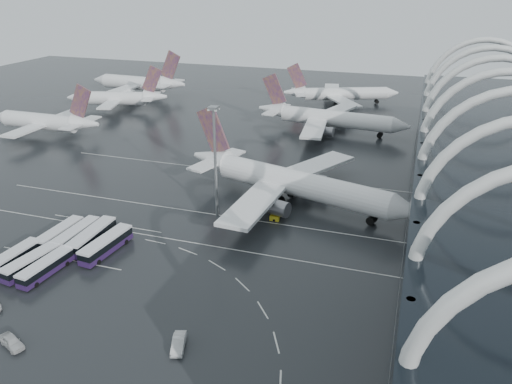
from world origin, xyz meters
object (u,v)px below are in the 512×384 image
(airliner_gate_c, at_px, (339,94))
(jet_remote_west, at_px, (46,122))
(jet_remote_far, at_px, (140,83))
(bus_row_far_b, at_px, (31,262))
(bus_row_far_a, at_px, (13,259))
(bus_row_near_c, at_px, (92,237))
(jet_remote_mid, at_px, (119,98))
(van_curve_c, at_px, (179,343))
(van_curve_b, at_px, (12,342))
(gse_cart_belly_b, at_px, (351,200))
(bus_row_near_b, at_px, (77,235))
(gse_cart_belly_d, at_px, (365,205))
(gse_cart_belly_c, at_px, (275,218))
(airliner_main, at_px, (290,182))
(bus_row_near_d, at_px, (106,245))
(bus_row_far_c, at_px, (46,267))
(floodlight_mast, at_px, (215,149))
(airliner_gate_b, at_px, (328,118))
(bus_row_near_a, at_px, (60,234))

(airliner_gate_c, bearing_deg, jet_remote_west, -160.36)
(jet_remote_far, distance_m, bus_row_far_b, 152.17)
(bus_row_far_a, bearing_deg, bus_row_near_c, -34.82)
(jet_remote_mid, relative_size, van_curve_c, 8.06)
(van_curve_b, bearing_deg, gse_cart_belly_b, -8.47)
(bus_row_near_b, bearing_deg, van_curve_b, -159.03)
(gse_cart_belly_d, bearing_deg, bus_row_far_a, -141.72)
(jet_remote_west, bearing_deg, bus_row_far_a, 125.24)
(bus_row_near_c, bearing_deg, bus_row_near_b, 89.87)
(gse_cart_belly_b, height_order, gse_cart_belly_c, gse_cart_belly_b)
(bus_row_near_c, relative_size, bus_row_far_b, 1.09)
(airliner_main, xyz_separation_m, bus_row_near_c, (-33.81, -33.55, -3.46))
(bus_row_near_d, distance_m, bus_row_far_c, 12.23)
(gse_cart_belly_c, bearing_deg, jet_remote_far, 132.41)
(van_curve_b, relative_size, gse_cart_belly_c, 2.32)
(bus_row_near_b, relative_size, bus_row_far_b, 1.02)
(jet_remote_mid, xyz_separation_m, bus_row_far_c, (56.31, -114.09, -3.13))
(gse_cart_belly_b, bearing_deg, bus_row_near_c, -141.81)
(bus_row_near_b, xyz_separation_m, gse_cart_belly_c, (36.86, 22.85, -1.14))
(bus_row_near_b, bearing_deg, gse_cart_belly_c, -56.83)
(jet_remote_far, height_order, gse_cart_belly_b, jet_remote_far)
(bus_row_far_b, height_order, van_curve_c, bus_row_far_b)
(van_curve_c, xyz_separation_m, floodlight_mast, (-11.83, 44.09, 15.50))
(bus_row_near_b, xyz_separation_m, gse_cart_belly_d, (55.76, 36.53, -1.20))
(airliner_gate_c, distance_m, jet_remote_west, 118.73)
(airliner_gate_b, bearing_deg, airliner_gate_c, 100.34)
(bus_row_near_a, distance_m, gse_cart_belly_b, 67.89)
(bus_row_far_a, distance_m, van_curve_b, 24.91)
(airliner_gate_c, relative_size, bus_row_near_b, 3.78)
(airliner_main, bearing_deg, bus_row_near_b, -122.39)
(gse_cart_belly_b, bearing_deg, jet_remote_west, 168.01)
(jet_remote_west, distance_m, bus_row_near_d, 91.15)
(bus_row_near_c, distance_m, bus_row_far_a, 15.37)
(gse_cart_belly_b, bearing_deg, airliner_main, -163.00)
(bus_row_near_a, bearing_deg, floodlight_mast, -48.87)
(bus_row_near_b, bearing_deg, bus_row_near_d, -101.04)
(jet_remote_far, xyz_separation_m, gse_cart_belly_d, (115.40, -91.96, -5.01))
(gse_cart_belly_c, height_order, gse_cart_belly_d, gse_cart_belly_c)
(bus_row_far_c, height_order, van_curve_b, bus_row_far_c)
(jet_remote_far, height_order, gse_cart_belly_d, jet_remote_far)
(bus_row_near_a, bearing_deg, bus_row_far_a, 171.69)
(bus_row_far_c, bearing_deg, jet_remote_mid, 31.12)
(bus_row_near_d, distance_m, gse_cart_belly_c, 37.64)
(airliner_gate_b, height_order, bus_row_near_b, airliner_gate_b)
(airliner_main, distance_m, jet_remote_mid, 114.05)
(bus_row_near_b, distance_m, gse_cart_belly_d, 66.67)
(jet_remote_mid, xyz_separation_m, gse_cart_belly_b, (105.98, -63.60, -4.12))
(bus_row_near_a, relative_size, gse_cart_belly_d, 6.39)
(airliner_main, bearing_deg, jet_remote_mid, 159.24)
(airliner_gate_b, height_order, van_curve_b, airliner_gate_b)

